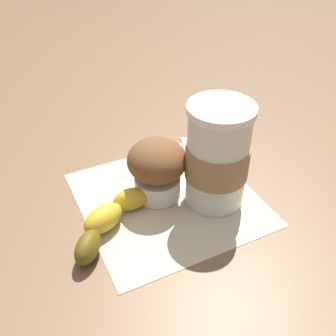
% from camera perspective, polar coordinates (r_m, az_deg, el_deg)
% --- Properties ---
extents(ground_plane, '(3.00, 3.00, 0.00)m').
position_cam_1_polar(ground_plane, '(0.59, 0.00, -4.52)').
color(ground_plane, brown).
extents(paper_napkin, '(0.27, 0.27, 0.00)m').
position_cam_1_polar(paper_napkin, '(0.59, 0.00, -4.47)').
color(paper_napkin, beige).
rests_on(paper_napkin, ground_plane).
extents(coffee_cup, '(0.09, 0.09, 0.15)m').
position_cam_1_polar(coffee_cup, '(0.54, 7.16, 1.65)').
color(coffee_cup, silver).
rests_on(coffee_cup, paper_napkin).
extents(muffin, '(0.09, 0.09, 0.09)m').
position_cam_1_polar(muffin, '(0.56, -1.59, 0.13)').
color(muffin, white).
rests_on(muffin, paper_napkin).
extents(banana, '(0.14, 0.10, 0.03)m').
position_cam_1_polar(banana, '(0.53, -8.75, -7.52)').
color(banana, gold).
rests_on(banana, paper_napkin).
extents(sugar_packet, '(0.05, 0.06, 0.01)m').
position_cam_1_polar(sugar_packet, '(0.70, 3.46, 3.43)').
color(sugar_packet, pink).
rests_on(sugar_packet, ground_plane).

